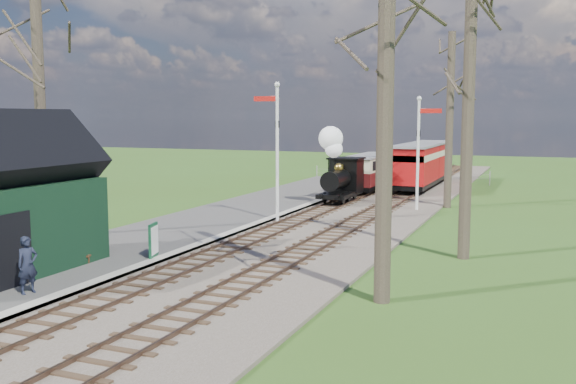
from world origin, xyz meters
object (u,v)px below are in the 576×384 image
Objects in this scene: semaphore_near at (276,142)px; sign_board at (154,240)px; coach at (369,170)px; bench at (87,247)px; red_carriage_a at (414,167)px; person at (28,265)px; red_carriage_b at (430,161)px; semaphore_far at (420,145)px; locomotive at (340,170)px.

semaphore_near reaches higher than sign_board.
bench is (-3.26, -22.43, -0.80)m from coach.
red_carriage_a is 27.60m from person.
red_carriage_b is at bearing 68.10° from coach.
semaphore_far is 0.89× the size of coach.
coach is 1.14× the size of red_carriage_a.
person is at bearing -96.42° from sign_board.
sign_board is (-4.05, -27.84, -0.88)m from red_carriage_b.
semaphore_near is at bearing 85.41° from sign_board.
sign_board is (-4.05, -22.34, -0.88)m from red_carriage_a.
red_carriage_b is at bearing 78.54° from bench.
locomotive reaches higher than bench.
semaphore_near is at bearing -130.60° from semaphore_far.
sign_board is at bearing -100.27° from red_carriage_a.
semaphore_far is 8.41m from coach.
red_carriage_b is (-1.77, 13.37, -1.72)m from semaphore_far.
locomotive is 3.66× the size of sign_board.
sign_board is at bearing 30.16° from bench.
sign_board is at bearing 12.99° from person.
semaphore_far is 17.51m from bench.
semaphore_far reaches higher than red_carriage_a.
semaphore_far is at bearing -82.44° from red_carriage_b.
coach is at bearing 81.74° from bench.
red_carriage_a is at bearing 9.82° from person.
red_carriage_b reaches higher than person.
bench is (-5.86, -23.39, -1.05)m from red_carriage_a.
bench is at bearing -101.46° from red_carriage_b.
coach is 6.97m from red_carriage_b.
sign_board is at bearing -95.36° from locomotive.
sign_board is at bearing -98.28° from red_carriage_b.
semaphore_far is at bearing -77.30° from red_carriage_a.
semaphore_near is 1.10× the size of red_carriage_b.
red_carriage_a is 3.78× the size of person.
red_carriage_a reaches higher than sign_board.
red_carriage_a is at bearing 75.94° from bench.
coach is 1.14× the size of red_carriage_b.
locomotive is at bearing -110.40° from red_carriage_a.
coach reaches higher than bench.
coach reaches higher than sign_board.
person is (-4.60, -27.21, -0.69)m from red_carriage_a.
bench is 1.01× the size of person.
semaphore_far is 15.81m from sign_board.
sign_board is at bearing -111.92° from semaphore_far.
person is at bearing -99.59° from red_carriage_a.
red_carriage_a is 5.11× the size of sign_board.
bench is at bearing -101.21° from locomotive.
person is at bearing -98.00° from red_carriage_b.
red_carriage_a is at bearing 102.70° from semaphore_far.
red_carriage_a is (2.61, 7.02, -0.25)m from locomotive.
coach is 5.85× the size of sign_board.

